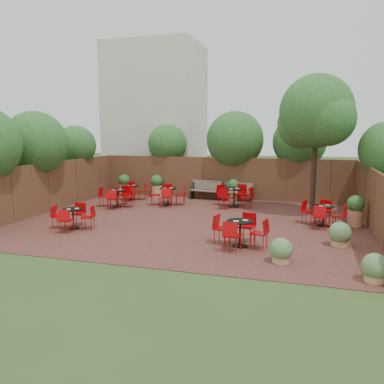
% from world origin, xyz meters
% --- Properties ---
extents(ground, '(80.00, 80.00, 0.00)m').
position_xyz_m(ground, '(0.00, 0.00, 0.00)').
color(ground, '#354F23').
rests_on(ground, ground).
extents(courtyard_paving, '(12.00, 10.00, 0.02)m').
position_xyz_m(courtyard_paving, '(0.00, 0.00, 0.01)').
color(courtyard_paving, '#351B15').
rests_on(courtyard_paving, ground).
extents(fence_back, '(12.00, 0.08, 2.00)m').
position_xyz_m(fence_back, '(0.00, 5.00, 1.00)').
color(fence_back, brown).
rests_on(fence_back, ground).
extents(fence_left, '(0.08, 10.00, 2.00)m').
position_xyz_m(fence_left, '(-6.00, 0.00, 1.00)').
color(fence_left, brown).
rests_on(fence_left, ground).
extents(fence_right, '(0.08, 10.00, 2.00)m').
position_xyz_m(fence_right, '(6.00, 0.00, 1.00)').
color(fence_right, brown).
rests_on(fence_right, ground).
extents(neighbour_building, '(5.00, 4.00, 8.00)m').
position_xyz_m(neighbour_building, '(-4.50, 8.00, 4.00)').
color(neighbour_building, beige).
rests_on(neighbour_building, ground).
extents(overhang_foliage, '(15.61, 10.85, 2.75)m').
position_xyz_m(overhang_foliage, '(-1.91, 2.58, 2.73)').
color(overhang_foliage, '#23591D').
rests_on(overhang_foliage, ground).
extents(courtyard_tree, '(2.87, 2.78, 5.33)m').
position_xyz_m(courtyard_tree, '(4.13, 2.41, 3.81)').
color(courtyard_tree, black).
rests_on(courtyard_tree, courtyard_paving).
extents(park_bench_left, '(1.50, 0.62, 0.90)m').
position_xyz_m(park_bench_left, '(-0.68, 4.62, 0.48)').
color(park_bench_left, brown).
rests_on(park_bench_left, courtyard_paving).
extents(park_bench_right, '(1.42, 0.60, 0.85)m').
position_xyz_m(park_bench_right, '(0.87, 4.62, 0.46)').
color(park_bench_right, brown).
rests_on(park_bench_right, courtyard_paving).
extents(bistro_tables, '(10.00, 7.62, 0.91)m').
position_xyz_m(bistro_tables, '(-0.61, 1.03, 0.44)').
color(bistro_tables, black).
rests_on(bistro_tables, courtyard_paving).
extents(planters, '(11.06, 4.40, 1.08)m').
position_xyz_m(planters, '(-0.56, 3.65, 0.59)').
color(planters, tan).
rests_on(planters, courtyard_paving).
extents(low_shrubs, '(2.59, 3.24, 0.69)m').
position_xyz_m(low_shrubs, '(4.59, -3.14, 0.33)').
color(low_shrubs, tan).
rests_on(low_shrubs, courtyard_paving).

